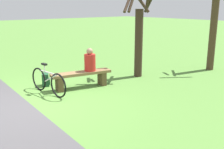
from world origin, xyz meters
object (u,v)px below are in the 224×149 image
at_px(bicycle, 48,81).
at_px(backpack, 46,80).
at_px(person_seated, 90,61).
at_px(bench, 81,77).
at_px(tree_mid_field, 139,34).
at_px(tree_far_right, 214,27).

relative_size(bicycle, backpack, 4.19).
distance_m(person_seated, backpack, 1.53).
relative_size(bench, person_seated, 2.68).
bearing_deg(person_seated, tree_mid_field, -169.18).
distance_m(person_seated, tree_far_right, 5.11).
bearing_deg(bench, tree_far_right, 179.39).
xyz_separation_m(tree_far_right, tree_mid_field, (2.89, -1.07, -0.14)).
distance_m(bench, person_seated, 0.53).
xyz_separation_m(person_seated, backpack, (1.03, -0.96, -0.60)).
distance_m(bench, backpack, 1.18).
bearing_deg(bench, bicycle, 6.21).
height_order(bicycle, tree_far_right, tree_far_right).
height_order(bench, tree_far_right, tree_far_right).
bearing_deg(tree_far_right, backpack, -19.21).
bearing_deg(tree_mid_field, tree_far_right, 159.73).
bearing_deg(person_seated, bicycle, 4.87).
distance_m(person_seated, bicycle, 1.40).
height_order(person_seated, bicycle, person_seated).
relative_size(bench, bicycle, 1.15).
bearing_deg(backpack, bench, 129.68).
bearing_deg(tree_far_right, bicycle, -11.59).
relative_size(bicycle, tree_mid_field, 0.50).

